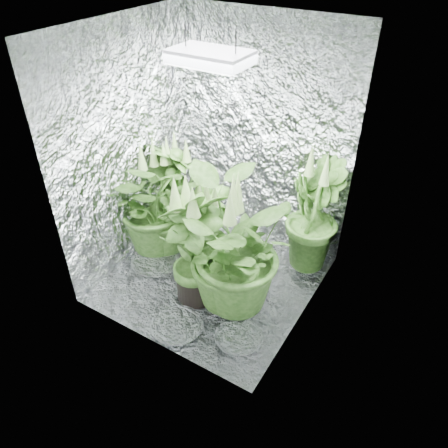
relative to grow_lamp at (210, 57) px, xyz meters
name	(u,v)px	position (x,y,z in m)	size (l,w,h in m)	color
ground	(214,278)	(0.00, 0.00, -1.83)	(1.60, 1.60, 0.00)	silver
walls	(212,176)	(0.00, 0.00, -0.83)	(1.62, 1.62, 2.00)	silver
ceiling	(210,27)	(0.00, 0.00, 0.17)	(1.60, 1.60, 0.01)	silver
grow_lamp	(210,57)	(0.00, 0.00, 0.00)	(0.50, 0.30, 0.22)	gray
plant_a	(157,202)	(-0.64, 0.10, -1.32)	(1.11, 1.11, 1.05)	black
plant_b	(211,224)	(-0.15, 0.20, -1.44)	(0.56, 0.56, 0.87)	black
plant_c	(313,215)	(0.59, 0.61, -1.32)	(0.71, 0.71, 1.08)	black
plant_d	(178,195)	(-0.57, 0.30, -1.34)	(0.69, 0.69, 1.04)	black
plant_e	(231,252)	(0.28, -0.20, -1.28)	(1.18, 1.18, 1.15)	black
plant_f	(194,246)	(-0.01, -0.25, -1.31)	(0.75, 0.75, 1.13)	black
circulation_fan	(311,251)	(0.62, 0.62, -1.69)	(0.14, 0.28, 0.32)	black
plant_label	(200,273)	(0.06, -0.28, -1.53)	(0.05, 0.01, 0.08)	white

